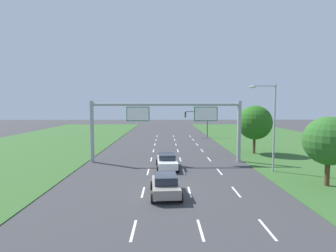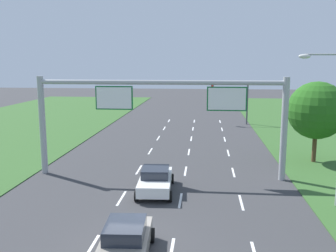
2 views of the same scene
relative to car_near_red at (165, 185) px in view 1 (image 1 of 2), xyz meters
The scene contains 11 objects.
ground_plane 1.07m from the car_near_red, 84.58° to the left, with size 200.00×200.00×0.00m, color #38383A.
lane_dashes_inner_left 9.90m from the car_near_red, 99.81° to the left, with size 0.14×56.40×0.01m.
lane_dashes_inner_right 9.93m from the car_near_red, 79.41° to the left, with size 0.14×56.40×0.01m.
lane_dashes_slip 11.11m from the car_near_red, 61.33° to the left, with size 0.14×56.40×0.01m.
car_near_red is the anchor object (origin of this frame).
car_lead_silver 8.10m from the car_near_red, 88.75° to the left, with size 2.37×4.55×1.50m.
sign_gantry 11.98m from the car_near_red, 88.89° to the left, with size 17.24×0.44×7.00m.
traffic_light_mast 35.47m from the car_near_red, 79.04° to the left, with size 4.76×0.49×5.60m.
street_lamp 12.87m from the car_near_red, 33.15° to the left, with size 2.61×0.32×8.50m.
roadside_tree_near 13.43m from the car_near_red, ahead, with size 3.86×3.86×5.62m.
roadside_tree_mid 20.40m from the car_near_red, 53.55° to the left, with size 4.54×4.54×6.49m.
Camera 1 is at (-0.11, -19.17, 6.47)m, focal length 28.00 mm.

